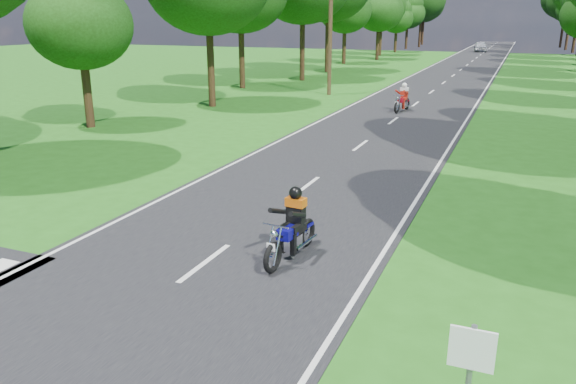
% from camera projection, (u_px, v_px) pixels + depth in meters
% --- Properties ---
extents(ground, '(160.00, 160.00, 0.00)m').
position_uv_depth(ground, '(146.00, 308.00, 9.85)').
color(ground, '#1E5814').
rests_on(ground, ground).
extents(main_road, '(7.00, 140.00, 0.02)m').
position_uv_depth(main_road, '(461.00, 70.00, 53.93)').
color(main_road, black).
rests_on(main_road, ground).
extents(road_markings, '(7.40, 140.00, 0.01)m').
position_uv_depth(road_markings, '(457.00, 71.00, 52.33)').
color(road_markings, silver).
rests_on(road_markings, main_road).
extents(telegraph_pole, '(1.20, 0.26, 8.00)m').
position_uv_depth(telegraph_pole, '(330.00, 30.00, 35.51)').
color(telegraph_pole, '#382616').
rests_on(telegraph_pole, ground).
extents(road_sign, '(0.45, 0.07, 2.00)m').
position_uv_depth(road_sign, '(468.00, 383.00, 5.66)').
color(road_sign, slate).
rests_on(road_sign, ground).
extents(rider_near_blue, '(0.79, 1.89, 1.53)m').
position_uv_depth(rider_near_blue, '(291.00, 224.00, 11.59)').
color(rider_near_blue, '#0E0B81').
rests_on(rider_near_blue, main_road).
extents(rider_far_red, '(0.89, 1.89, 1.51)m').
position_uv_depth(rider_far_red, '(402.00, 97.00, 29.95)').
color(rider_far_red, '#A60C1C').
rests_on(rider_far_red, main_road).
extents(distant_car, '(2.18, 4.56, 1.50)m').
position_uv_depth(distant_car, '(481.00, 46.00, 81.70)').
color(distant_car, silver).
rests_on(distant_car, main_road).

